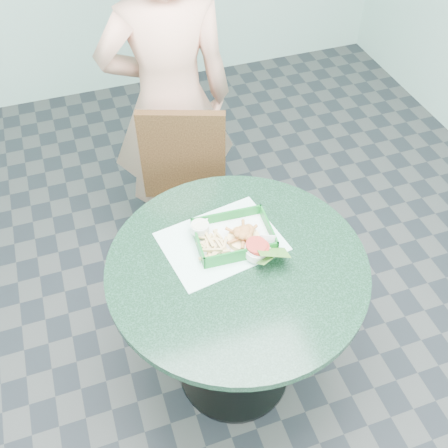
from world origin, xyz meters
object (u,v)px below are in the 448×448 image
object	(u,v)px
dining_chair	(191,198)
diner_person	(169,89)
food_basket	(234,242)
cafe_table	(236,296)
crab_sandwich	(244,238)
sauce_ramekin	(200,233)

from	to	relation	value
dining_chair	diner_person	world-z (taller)	diner_person
diner_person	food_basket	bearing A→B (deg)	95.45
cafe_table	diner_person	xyz separation A→B (m)	(0.01, 0.93, 0.32)
crab_sandwich	cafe_table	bearing A→B (deg)	-123.85
dining_chair	crab_sandwich	size ratio (longest dim) A/B	8.17
food_basket	crab_sandwich	xyz separation A→B (m)	(0.03, -0.02, 0.03)
sauce_ramekin	cafe_table	bearing A→B (deg)	-59.83
dining_chair	crab_sandwich	world-z (taller)	dining_chair
diner_person	crab_sandwich	size ratio (longest dim) A/B	15.77
cafe_table	dining_chair	bearing A→B (deg)	89.92
cafe_table	diner_person	distance (m)	0.99
crab_sandwich	sauce_ramekin	size ratio (longest dim) A/B	1.77
crab_sandwich	diner_person	bearing A→B (deg)	92.63
food_basket	crab_sandwich	world-z (taller)	crab_sandwich
dining_chair	diner_person	size ratio (longest dim) A/B	0.52
cafe_table	diner_person	world-z (taller)	diner_person
cafe_table	food_basket	bearing A→B (deg)	77.54
diner_person	food_basket	distance (m)	0.84
cafe_table	dining_chair	world-z (taller)	dining_chair
crab_sandwich	sauce_ramekin	bearing A→B (deg)	152.60
cafe_table	crab_sandwich	xyz separation A→B (m)	(0.05, 0.08, 0.22)
crab_sandwich	sauce_ramekin	distance (m)	0.16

